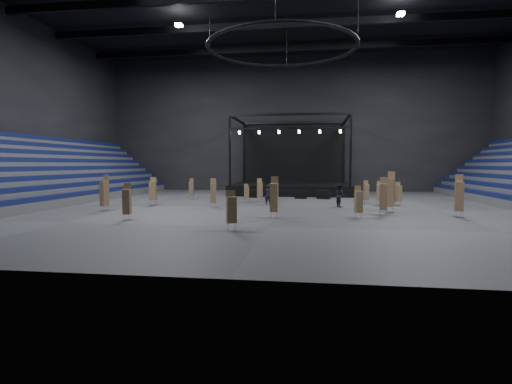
# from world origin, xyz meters

# --- Properties ---
(floor) EXTENTS (50.00, 50.00, 0.00)m
(floor) POSITION_xyz_m (0.00, 0.00, 0.00)
(floor) COLOR #414143
(floor) RESTS_ON ground
(wall_back) EXTENTS (50.00, 0.20, 18.00)m
(wall_back) POSITION_xyz_m (0.00, 21.00, 9.00)
(wall_back) COLOR black
(wall_back) RESTS_ON ground
(wall_left) EXTENTS (0.20, 42.00, 18.00)m
(wall_left) POSITION_xyz_m (-25.00, 0.00, 9.00)
(wall_left) COLOR black
(wall_left) RESTS_ON ground
(bleachers_left) EXTENTS (7.20, 40.00, 6.40)m
(bleachers_left) POSITION_xyz_m (-22.94, 0.00, 1.73)
(bleachers_left) COLOR #515153
(bleachers_left) RESTS_ON floor
(stage) EXTENTS (14.00, 10.00, 9.20)m
(stage) POSITION_xyz_m (0.00, 16.24, 1.45)
(stage) COLOR black
(stage) RESTS_ON floor
(truss_ring) EXTENTS (12.30, 12.30, 5.15)m
(truss_ring) POSITION_xyz_m (-0.00, 0.00, 13.00)
(truss_ring) COLOR black
(truss_ring) RESTS_ON ceiling
(flight_case_left) EXTENTS (1.38, 0.85, 0.86)m
(flight_case_left) POSITION_xyz_m (-3.79, 9.37, 0.43)
(flight_case_left) COLOR black
(flight_case_left) RESTS_ON floor
(flight_case_mid) EXTENTS (1.28, 0.80, 0.80)m
(flight_case_mid) POSITION_xyz_m (1.40, 8.64, 0.40)
(flight_case_mid) COLOR black
(flight_case_mid) RESTS_ON floor
(flight_case_right) EXTENTS (1.45, 1.06, 0.87)m
(flight_case_right) POSITION_xyz_m (3.73, 8.64, 0.44)
(flight_case_right) COLOR black
(flight_case_right) RESTS_ON floor
(chair_stack_0) EXTENTS (0.58, 0.58, 2.42)m
(chair_stack_0) POSITION_xyz_m (-5.57, -0.88, 1.26)
(chair_stack_0) COLOR silver
(chair_stack_0) RESTS_ON floor
(chair_stack_1) EXTENTS (0.67, 0.67, 2.78)m
(chair_stack_1) POSITION_xyz_m (-13.19, -4.52, 1.42)
(chair_stack_1) COLOR silver
(chair_stack_1) RESTS_ON floor
(chair_stack_2) EXTENTS (0.64, 0.64, 2.46)m
(chair_stack_2) POSITION_xyz_m (-11.19, 0.02, 1.30)
(chair_stack_2) COLOR silver
(chair_stack_2) RESTS_ON floor
(chair_stack_3) EXTENTS (0.61, 0.61, 2.24)m
(chair_stack_3) POSITION_xyz_m (-2.40, 4.64, 1.18)
(chair_stack_3) COLOR silver
(chair_stack_3) RESTS_ON floor
(chair_stack_4) EXTENTS (0.52, 0.52, 2.36)m
(chair_stack_4) POSITION_xyz_m (-9.27, -8.86, 1.22)
(chair_stack_4) COLOR silver
(chair_stack_4) RESTS_ON floor
(chair_stack_6) EXTENTS (0.58, 0.58, 2.13)m
(chair_stack_6) POSITION_xyz_m (8.32, 2.56, 1.14)
(chair_stack_6) COLOR silver
(chair_stack_6) RESTS_ON floor
(chair_stack_7) EXTENTS (0.48, 0.48, 2.11)m
(chair_stack_7) POSITION_xyz_m (7.42, 4.15, 1.10)
(chair_stack_7) COLOR silver
(chair_stack_7) RESTS_ON floor
(chair_stack_8) EXTENTS (0.71, 0.71, 3.06)m
(chair_stack_8) POSITION_xyz_m (8.28, -2.42, 1.55)
(chair_stack_8) COLOR silver
(chair_stack_8) RESTS_ON floor
(chair_stack_9) EXTENTS (0.55, 0.55, 2.16)m
(chair_stack_9) POSITION_xyz_m (5.59, -5.96, 1.13)
(chair_stack_9) COLOR silver
(chair_stack_9) RESTS_ON floor
(chair_stack_10) EXTENTS (0.54, 0.54, 2.69)m
(chair_stack_10) POSITION_xyz_m (7.43, -4.41, 1.37)
(chair_stack_10) COLOR silver
(chair_stack_10) RESTS_ON floor
(chair_stack_11) EXTENTS (0.53, 0.53, 2.77)m
(chair_stack_11) POSITION_xyz_m (0.02, -6.59, 1.41)
(chair_stack_11) COLOR silver
(chair_stack_11) RESTS_ON floor
(chair_stack_12) EXTENTS (0.60, 0.60, 2.89)m
(chair_stack_12) POSITION_xyz_m (12.35, -4.56, 1.47)
(chair_stack_12) COLOR silver
(chair_stack_12) RESTS_ON floor
(chair_stack_13) EXTENTS (0.44, 0.44, 2.13)m
(chair_stack_13) POSITION_xyz_m (-9.76, 6.59, 1.11)
(chair_stack_13) COLOR silver
(chair_stack_13) RESTS_ON floor
(chair_stack_14) EXTENTS (0.54, 0.54, 2.06)m
(chair_stack_14) POSITION_xyz_m (9.98, 2.96, 1.09)
(chair_stack_14) COLOR silver
(chair_stack_14) RESTS_ON floor
(chair_stack_15) EXTENTS (0.66, 0.66, 2.17)m
(chair_stack_15) POSITION_xyz_m (-1.79, -11.99, 1.17)
(chair_stack_15) COLOR silver
(chair_stack_15) RESTS_ON floor
(chair_stack_16) EXTENTS (0.52, 0.52, 1.74)m
(chair_stack_16) POSITION_xyz_m (-3.52, 3.67, 0.94)
(chair_stack_16) COLOR silver
(chair_stack_16) RESTS_ON floor
(man_center) EXTENTS (0.71, 0.51, 1.81)m
(man_center) POSITION_xyz_m (-1.30, 1.79, 0.91)
(man_center) COLOR black
(man_center) RESTS_ON floor
(crew_member) EXTENTS (1.03, 1.15, 1.95)m
(crew_member) POSITION_xyz_m (4.84, 0.82, 0.97)
(crew_member) COLOR black
(crew_member) RESTS_ON floor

